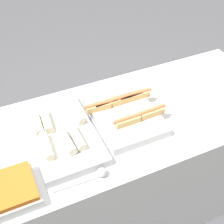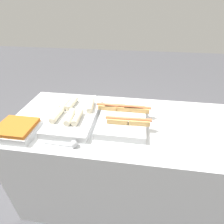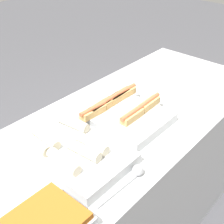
{
  "view_description": "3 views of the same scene",
  "coord_description": "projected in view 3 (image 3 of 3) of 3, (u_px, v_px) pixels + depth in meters",
  "views": [
    {
      "loc": [
        -0.65,
        -1.13,
        2.08
      ],
      "look_at": [
        -0.14,
        0.0,
        0.96
      ],
      "focal_mm": 50.0,
      "sensor_mm": 36.0,
      "label": 1
    },
    {
      "loc": [
        0.01,
        -1.05,
        1.64
      ],
      "look_at": [
        -0.14,
        0.0,
        0.96
      ],
      "focal_mm": 28.0,
      "sensor_mm": 36.0,
      "label": 2
    },
    {
      "loc": [
        -1.09,
        -0.83,
        1.78
      ],
      "look_at": [
        -0.14,
        0.0,
        0.96
      ],
      "focal_mm": 50.0,
      "sensor_mm": 36.0,
      "label": 3
    }
  ],
  "objects": [
    {
      "name": "counter",
      "position": [
        127.0,
        175.0,
        1.88
      ],
      "size": [
        1.81,
        0.77,
        0.88
      ],
      "color": "silver",
      "rests_on": "ground_plane"
    },
    {
      "name": "serving_spoon_near",
      "position": [
        134.0,
        174.0,
        1.24
      ],
      "size": [
        0.26,
        0.05,
        0.05
      ],
      "color": "#B2B5BA",
      "rests_on": "counter"
    },
    {
      "name": "tray_hotdogs",
      "position": [
        121.0,
        112.0,
        1.59
      ],
      "size": [
        0.41,
        0.45,
        0.1
      ],
      "color": "silver",
      "rests_on": "counter"
    },
    {
      "name": "ground_plane",
      "position": [
        125.0,
        222.0,
        2.12
      ],
      "size": [
        12.0,
        12.0,
        0.0
      ],
      "primitive_type": "plane",
      "color": "#4C4C51"
    },
    {
      "name": "serving_spoon_far",
      "position": [
        38.0,
        118.0,
        1.57
      ],
      "size": [
        0.24,
        0.05,
        0.05
      ],
      "color": "#B2B5BA",
      "rests_on": "counter"
    },
    {
      "name": "tray_wraps",
      "position": [
        69.0,
        148.0,
        1.35
      ],
      "size": [
        0.32,
        0.54,
        0.1
      ],
      "color": "silver",
      "rests_on": "counter"
    }
  ]
}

